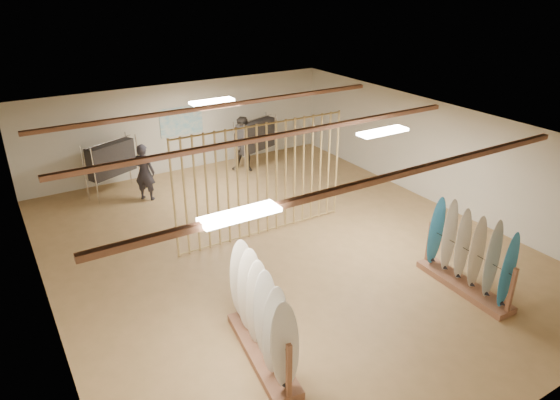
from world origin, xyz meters
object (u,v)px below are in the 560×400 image
shopper_b (244,141)px  clothing_rack_a (111,159)px  clothing_rack_b (256,135)px  rack_left (262,326)px  shopper_a (144,168)px  rack_right (467,263)px

shopper_b → clothing_rack_a: bearing=-143.3°
clothing_rack_b → rack_left: bearing=-138.0°
clothing_rack_a → clothing_rack_b: clothing_rack_b is taller
shopper_b → rack_left: bearing=-74.6°
clothing_rack_b → shopper_b: (-0.48, -0.10, -0.08)m
shopper_a → clothing_rack_a: bearing=-9.3°
rack_left → rack_right: (4.46, -0.42, -0.02)m
clothing_rack_a → shopper_b: size_ratio=0.81×
rack_right → clothing_rack_b: (-0.21, 8.32, 0.48)m
rack_left → clothing_rack_b: bearing=69.9°
rack_left → rack_right: rack_left is taller
shopper_a → rack_right: bearing=161.4°
shopper_a → shopper_b: shopper_b is taller
rack_left → shopper_a: bearing=95.4°
rack_left → clothing_rack_b: size_ratio=1.38×
rack_left → shopper_b: bearing=72.4°
shopper_a → shopper_b: (3.41, 0.53, 0.08)m
rack_right → shopper_a: shopper_a is taller
shopper_a → clothing_rack_b: bearing=-127.5°
rack_left → shopper_a: shopper_a is taller
shopper_b → rack_right: bearing=-43.9°
clothing_rack_a → clothing_rack_b: (4.55, -0.23, 0.03)m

